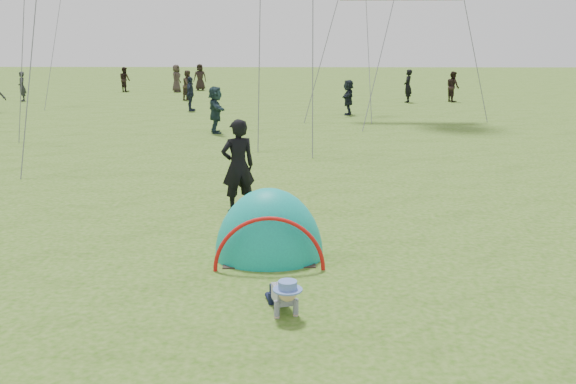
{
  "coord_description": "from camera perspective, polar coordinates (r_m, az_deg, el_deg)",
  "views": [
    {
      "loc": [
        0.05,
        -7.95,
        3.46
      ],
      "look_at": [
        -0.16,
        2.21,
        1.0
      ],
      "focal_mm": 40.0,
      "sensor_mm": 36.0,
      "label": 1
    }
  ],
  "objects": [
    {
      "name": "crowd_person_1",
      "position": [
        43.72,
        -14.3,
        9.68
      ],
      "size": [
        0.98,
        0.97,
        1.59
      ],
      "primitive_type": "imported",
      "rotation": [
        0.0,
        0.0,
        2.39
      ],
      "color": "black",
      "rests_on": "ground"
    },
    {
      "name": "crowd_person_0",
      "position": [
        35.87,
        10.6,
        9.24
      ],
      "size": [
        0.59,
        0.74,
        1.77
      ],
      "primitive_type": "imported",
      "rotation": [
        0.0,
        0.0,
        4.42
      ],
      "color": "black",
      "rests_on": "ground"
    },
    {
      "name": "crowd_person_10",
      "position": [
        42.79,
        -9.9,
        9.93
      ],
      "size": [
        0.73,
        0.95,
        1.75
      ],
      "primitive_type": "imported",
      "rotation": [
        0.0,
        0.0,
        1.36
      ],
      "color": "#392E2A",
      "rests_on": "ground"
    },
    {
      "name": "crowd_person_2",
      "position": [
        31.4,
        -8.67,
        8.61
      ],
      "size": [
        0.41,
        0.96,
        1.63
      ],
      "primitive_type": "imported",
      "rotation": [
        0.0,
        0.0,
        1.58
      ],
      "color": "#1D2434",
      "rests_on": "ground"
    },
    {
      "name": "crowd_person_11",
      "position": [
        29.69,
        5.38,
        8.38
      ],
      "size": [
        0.65,
        1.52,
        1.59
      ],
      "primitive_type": "imported",
      "rotation": [
        0.0,
        0.0,
        4.59
      ],
      "color": "black",
      "rests_on": "ground"
    },
    {
      "name": "crowd_person_6",
      "position": [
        38.92,
        -22.57,
        8.66
      ],
      "size": [
        0.65,
        0.71,
        1.62
      ],
      "primitive_type": "imported",
      "rotation": [
        0.0,
        0.0,
        5.3
      ],
      "color": "#242529",
      "rests_on": "ground"
    },
    {
      "name": "popup_tent",
      "position": [
        10.45,
        -1.68,
        -5.74
      ],
      "size": [
        1.82,
        1.53,
        2.26
      ],
      "primitive_type": "ellipsoid",
      "rotation": [
        0.0,
        0.0,
        0.05
      ],
      "color": "#118482",
      "rests_on": "ground"
    },
    {
      "name": "crawling_toddler",
      "position": [
        8.31,
        -0.37,
        -9.05
      ],
      "size": [
        0.64,
        0.78,
        0.52
      ],
      "primitive_type": null,
      "rotation": [
        0.0,
        0.0,
        0.28
      ],
      "color": "black",
      "rests_on": "ground"
    },
    {
      "name": "crowd_person_4",
      "position": [
        43.9,
        -7.83,
        10.08
      ],
      "size": [
        0.86,
        0.58,
        1.74
      ],
      "primitive_type": "imported",
      "rotation": [
        0.0,
        0.0,
        6.26
      ],
      "color": "black",
      "rests_on": "ground"
    },
    {
      "name": "crowd_person_5",
      "position": [
        23.97,
        -6.46,
        7.28
      ],
      "size": [
        0.87,
        1.67,
        1.72
      ],
      "primitive_type": "imported",
      "rotation": [
        0.0,
        0.0,
        1.81
      ],
      "color": "#1E323A",
      "rests_on": "ground"
    },
    {
      "name": "crowd_person_13",
      "position": [
        36.9,
        -8.85,
        9.35
      ],
      "size": [
        0.9,
        1.0,
        1.67
      ],
      "primitive_type": "imported",
      "rotation": [
        0.0,
        0.0,
        1.16
      ],
      "color": "#392C23",
      "rests_on": "ground"
    },
    {
      "name": "crowd_person_7",
      "position": [
        36.79,
        14.44,
        9.06
      ],
      "size": [
        0.83,
        0.95,
        1.66
      ],
      "primitive_type": "imported",
      "rotation": [
        0.0,
        0.0,
        1.86
      ],
      "color": "black",
      "rests_on": "ground"
    },
    {
      "name": "standing_adult",
      "position": [
        12.9,
        -4.46,
        2.32
      ],
      "size": [
        0.81,
        0.69,
        1.89
      ],
      "primitive_type": "imported",
      "rotation": [
        0.0,
        0.0,
        3.55
      ],
      "color": "black",
      "rests_on": "ground"
    },
    {
      "name": "ground",
      "position": [
        8.67,
        0.78,
        -9.91
      ],
      "size": [
        140.0,
        140.0,
        0.0
      ],
      "primitive_type": "plane",
      "color": "#28580A"
    }
  ]
}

